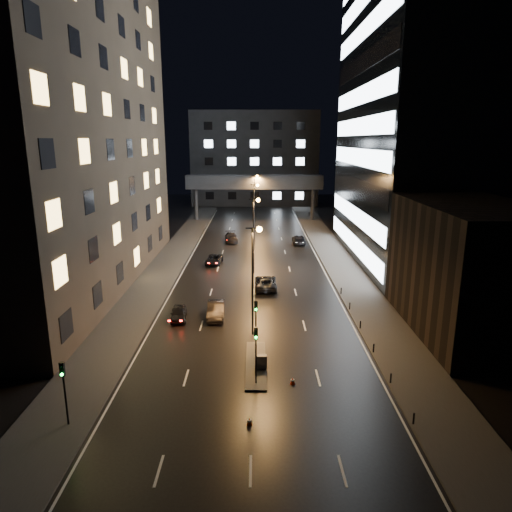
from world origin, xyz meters
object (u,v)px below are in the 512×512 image
Objects in this scene: car_away_b at (216,310)px; car_away_d at (231,237)px; car_away_a at (179,313)px; utility_cabinet at (261,362)px; car_toward_b at (299,240)px; car_away_c at (214,260)px; car_toward_a at (266,282)px.

car_away_b reaches higher than car_away_d.
car_away_d is at bearing 88.10° from car_away_b.
utility_cabinet is (8.13, -10.40, 0.06)m from car_away_a.
car_away_b is at bearing 71.77° from car_toward_b.
car_away_c is at bearing 79.34° from car_away_a.
car_toward_a is 4.93× the size of utility_cabinet.
car_away_b reaches higher than utility_cabinet.
car_away_d reaches higher than car_away_a.
car_away_b is 20.63m from car_away_c.
car_toward_b is (11.77, -1.72, -0.01)m from car_away_d.
car_away_b is at bearing 2.30° from car_away_a.
car_toward_a reaches higher than car_away_c.
car_toward_a is at bearing -52.61° from car_away_c.
car_toward_a is at bearing 84.07° from utility_cabinet.
car_toward_b reaches higher than car_away_a.
car_away_c is 0.84× the size of car_toward_a.
car_away_b is at bearing 108.42° from utility_cabinet.
car_away_a is 0.74× the size of car_toward_b.
car_away_a is 21.14m from car_away_c.
car_away_a is at bearing -89.97° from car_away_c.
utility_cabinet is (-7.03, -44.79, -0.04)m from car_toward_b.
car_away_a is 0.73× the size of car_away_d.
car_away_a is at bearing 47.76° from car_toward_a.
car_away_b is 4.26× the size of utility_cabinet.
car_away_d reaches higher than car_toward_b.
car_away_a is 3.73m from car_away_b.
car_away_d is (1.73, 15.03, 0.12)m from car_away_c.
car_toward_b is (6.23, 24.57, -0.02)m from car_toward_a.
car_toward_b is 4.60× the size of utility_cabinet.
car_toward_b is at bearing 60.06° from car_away_a.
car_away_b is at bearing -79.83° from car_away_c.
car_toward_a is at bearing 41.58° from car_away_a.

